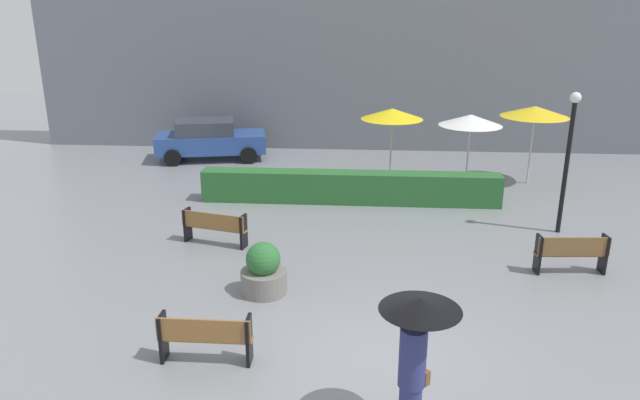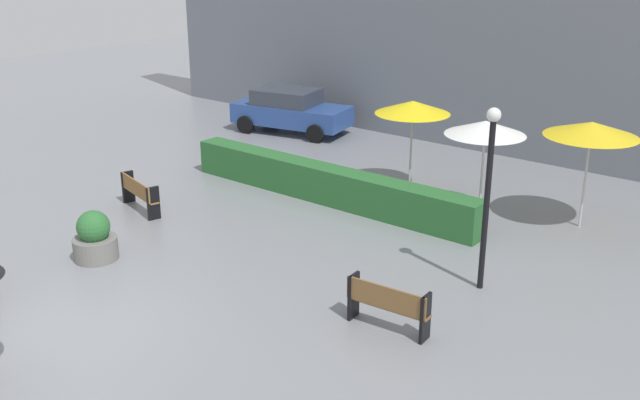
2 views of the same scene
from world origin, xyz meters
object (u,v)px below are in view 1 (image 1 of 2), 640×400
parked_car (210,139)px  bench_far_left (214,226)px  bench_far_right (572,252)px  bench_near_left (205,336)px  patio_umbrella_white (471,120)px  lamp_post (569,148)px  patio_umbrella_yellow (392,114)px  planter_pot (264,272)px  pedestrian_with_umbrella (416,344)px  patio_umbrella_yellow_far (535,112)px

parked_car → bench_far_left: bearing=-75.2°
bench_far_right → bench_near_left: bearing=-150.9°
bench_near_left → patio_umbrella_white: patio_umbrella_white is taller
bench_far_left → parked_car: 8.94m
bench_far_right → lamp_post: (0.53, 2.62, 1.78)m
bench_far_left → lamp_post: bearing=9.7°
patio_umbrella_yellow → patio_umbrella_white: patio_umbrella_yellow is taller
bench_near_left → patio_umbrella_yellow: patio_umbrella_yellow is taller
bench_near_left → bench_far_right: bearing=29.1°
bench_far_right → patio_umbrella_white: patio_umbrella_white is taller
bench_far_right → patio_umbrella_yellow: size_ratio=0.63×
bench_far_left → planter_pot: planter_pot is taller
parked_car → bench_far_right: bearing=-42.1°
bench_near_left → patio_umbrella_white: (6.00, 10.34, 1.83)m
pedestrian_with_umbrella → lamp_post: bearing=61.2°
bench_far_right → patio_umbrella_yellow_far: 7.54m
planter_pot → parked_car: size_ratio=0.25×
bench_near_left → bench_far_left: bearing=102.1°
planter_pot → patio_umbrella_yellow_far: bearing=48.5°
bench_near_left → pedestrian_with_umbrella: (3.37, -1.50, 0.93)m
bench_far_right → bench_far_left: bearing=172.7°
bench_near_left → lamp_post: (7.90, 6.72, 1.80)m
bench_far_right → patio_umbrella_yellow_far: bearing=83.1°
bench_far_left → planter_pot: bearing=-56.4°
bench_far_right → lamp_post: 3.22m
patio_umbrella_yellow_far → pedestrian_with_umbrella: bearing=-110.8°
lamp_post → bench_far_right: bearing=-101.5°
bench_far_left → pedestrian_with_umbrella: bearing=-56.1°
pedestrian_with_umbrella → parked_car: (-6.77, 15.32, -0.63)m
lamp_post → patio_umbrella_yellow_far: lamp_post is taller
bench_far_left → parked_car: bearing=104.8°
planter_pot → bench_near_left: bearing=-102.0°
lamp_post → patio_umbrella_white: (-1.90, 3.62, 0.02)m
pedestrian_with_umbrella → patio_umbrella_yellow_far: bearing=69.2°
pedestrian_with_umbrella → patio_umbrella_white: 12.16m
bench_far_right → bench_far_left: bench_far_right is taller
bench_far_left → pedestrian_with_umbrella: pedestrian_with_umbrella is taller
pedestrian_with_umbrella → patio_umbrella_yellow: size_ratio=0.82×
bench_far_right → planter_pot: (-6.80, -1.45, -0.05)m
lamp_post → parked_car: size_ratio=0.84×
planter_pot → parked_car: (-3.96, 11.17, 0.33)m
bench_far_right → bench_far_left: size_ratio=0.94×
planter_pot → patio_umbrella_yellow: size_ratio=0.44×
bench_far_right → pedestrian_with_umbrella: pedestrian_with_umbrella is taller
lamp_post → patio_umbrella_white: size_ratio=1.49×
patio_umbrella_yellow → bench_near_left: bearing=-108.0°
lamp_post → planter_pot: bearing=-151.0°
bench_far_right → planter_pot: bearing=-168.0°
bench_far_left → bench_near_left: 5.30m
patio_umbrella_yellow_far → patio_umbrella_white: bearing=-156.2°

